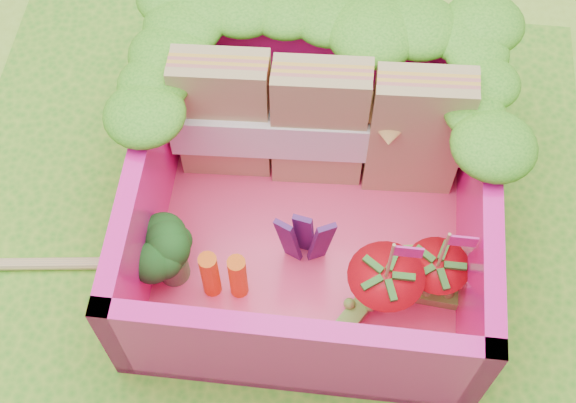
# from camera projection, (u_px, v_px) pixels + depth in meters

# --- Properties ---
(ground) EXTENTS (14.00, 14.00, 0.00)m
(ground) POSITION_uv_depth(u_px,v_px,m) (265.00, 247.00, 3.25)
(ground) COLOR #97C637
(ground) RESTS_ON ground
(placemat) EXTENTS (2.60, 2.60, 0.03)m
(placemat) POSITION_uv_depth(u_px,v_px,m) (264.00, 245.00, 3.23)
(placemat) COLOR green
(placemat) RESTS_ON ground
(bento_floor) EXTENTS (1.30, 1.30, 0.05)m
(bento_floor) POSITION_uv_depth(u_px,v_px,m) (310.00, 232.00, 3.22)
(bento_floor) COLOR #FC4074
(bento_floor) RESTS_ON placemat
(bento_box) EXTENTS (1.30, 1.30, 0.55)m
(bento_box) POSITION_uv_depth(u_px,v_px,m) (312.00, 200.00, 3.00)
(bento_box) COLOR #FF1597
(bento_box) RESTS_ON placemat
(lettuce_ruffle) EXTENTS (1.43, 0.83, 0.11)m
(lettuce_ruffle) POSITION_uv_depth(u_px,v_px,m) (326.00, 44.00, 2.95)
(lettuce_ruffle) COLOR #258418
(lettuce_ruffle) RESTS_ON bento_box
(sandwich_stack) EXTENTS (1.15, 0.23, 0.63)m
(sandwich_stack) POSITION_uv_depth(u_px,v_px,m) (321.00, 125.00, 3.07)
(sandwich_stack) COLOR tan
(sandwich_stack) RESTS_ON bento_floor
(broccoli) EXTENTS (0.33, 0.33, 0.24)m
(broccoli) POSITION_uv_depth(u_px,v_px,m) (169.00, 254.00, 2.96)
(broccoli) COLOR #528F45
(broccoli) RESTS_ON bento_floor
(carrot_sticks) EXTENTS (0.17, 0.08, 0.26)m
(carrot_sticks) POSITION_uv_depth(u_px,v_px,m) (224.00, 275.00, 2.96)
(carrot_sticks) COLOR orange
(carrot_sticks) RESTS_ON bento_floor
(purple_wedges) EXTENTS (0.19, 0.07, 0.38)m
(purple_wedges) POSITION_uv_depth(u_px,v_px,m) (305.00, 239.00, 2.96)
(purple_wedges) COLOR #551C63
(purple_wedges) RESTS_ON bento_floor
(strawberry_left) EXTENTS (0.28, 0.28, 0.52)m
(strawberry_left) POSITION_uv_depth(u_px,v_px,m) (382.00, 291.00, 2.91)
(strawberry_left) COLOR red
(strawberry_left) RESTS_ON bento_floor
(strawberry_right) EXTENTS (0.23, 0.23, 0.47)m
(strawberry_right) POSITION_uv_depth(u_px,v_px,m) (433.00, 278.00, 2.95)
(strawberry_right) COLOR red
(strawberry_right) RESTS_ON bento_floor
(snap_peas) EXTENTS (0.56, 0.47, 0.05)m
(snap_peas) POSITION_uv_depth(u_px,v_px,m) (411.00, 286.00, 3.04)
(snap_peas) COLOR #67B137
(snap_peas) RESTS_ON bento_floor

